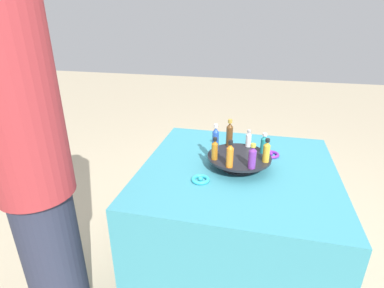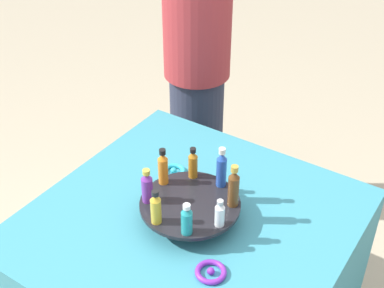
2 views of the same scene
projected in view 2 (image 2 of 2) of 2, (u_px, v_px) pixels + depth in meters
name	position (u px, v px, depth m)	size (l,w,h in m)	color
display_stand	(190.00, 207.00, 1.70)	(0.32, 0.32, 0.07)	black
bottle_amber	(193.00, 164.00, 1.77)	(0.03, 0.03, 0.11)	#AD6B19
bottle_orange	(163.00, 168.00, 1.74)	(0.03, 0.03, 0.13)	orange
bottle_purple	(147.00, 187.00, 1.66)	(0.04, 0.04, 0.12)	#702D93
bottle_gold	(156.00, 208.00, 1.58)	(0.03, 0.03, 0.12)	gold
bottle_teal	(187.00, 220.00, 1.55)	(0.03, 0.03, 0.11)	teal
bottle_clear	(220.00, 214.00, 1.58)	(0.03, 0.03, 0.09)	silver
bottle_brown	(234.00, 187.00, 1.64)	(0.04, 0.04, 0.15)	brown
bottle_blue	(221.00, 169.00, 1.72)	(0.03, 0.03, 0.15)	#234CAD
ribbon_bow_teal	(174.00, 171.00, 1.91)	(0.09, 0.09, 0.02)	#2DB7CC
ribbon_bow_purple	(211.00, 272.00, 1.53)	(0.09, 0.09, 0.02)	purple
person_figure	(197.00, 43.00, 2.38)	(0.30, 0.30, 1.79)	#282D42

